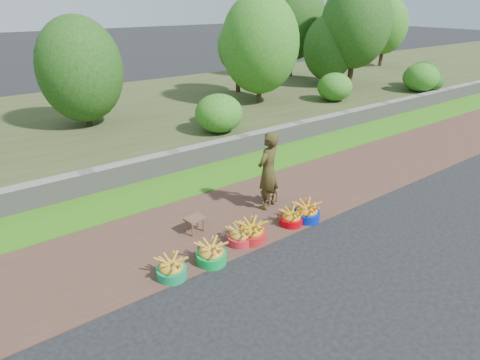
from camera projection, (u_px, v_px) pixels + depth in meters
ground_plane at (278, 241)px, 7.48m from camera, size 120.00×120.00×0.00m
dirt_shoulder at (239, 214)px, 8.39m from camera, size 80.00×2.50×0.02m
grass_verge at (191, 181)px, 9.86m from camera, size 80.00×1.50×0.04m
retaining_wall at (174, 161)px, 10.38m from camera, size 80.00×0.35×0.55m
earth_bank at (109, 120)px, 13.99m from camera, size 80.00×10.00×0.50m
vegetation at (89, 46)px, 12.41m from camera, size 36.43×8.38×4.81m
basin_a at (171, 269)px, 6.43m from camera, size 0.49×0.49×0.37m
basin_b at (211, 254)px, 6.80m from camera, size 0.52×0.52×0.39m
basin_c at (240, 236)px, 7.33m from camera, size 0.48×0.48×0.36m
basin_d at (251, 232)px, 7.40m from camera, size 0.55×0.55×0.41m
basin_e at (291, 218)px, 7.94m from camera, size 0.46×0.46×0.35m
basin_f at (307, 212)px, 8.10m from camera, size 0.54×0.54×0.41m
stool_left at (195, 221)px, 7.62m from camera, size 0.39×0.31×0.31m
stool_right at (270, 193)px, 8.73m from camera, size 0.40×0.34×0.31m
vendor_woman at (268, 171)px, 8.31m from camera, size 0.71×0.58×1.67m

